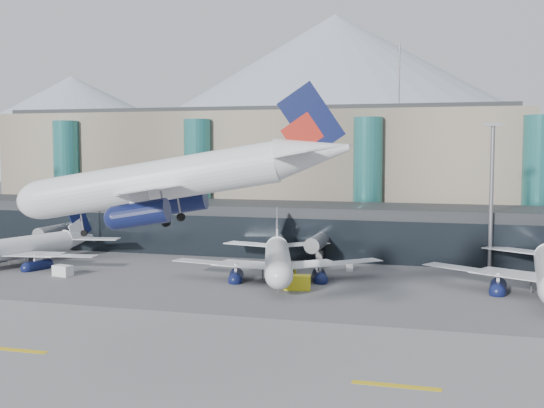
{
  "coord_description": "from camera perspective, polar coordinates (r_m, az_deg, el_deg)",
  "views": [
    {
      "loc": [
        25.5,
        -75.26,
        21.33
      ],
      "look_at": [
        -4.9,
        32.0,
        12.12
      ],
      "focal_mm": 45.0,
      "sensor_mm": 36.0,
      "label": 1
    }
  ],
  "objects": [
    {
      "name": "ground",
      "position": [
        82.28,
        -2.84,
        -10.31
      ],
      "size": [
        900.0,
        900.0,
        0.0
      ],
      "primitive_type": "plane",
      "color": "#515154",
      "rests_on": "ground"
    },
    {
      "name": "runway_strip",
      "position": [
        68.82,
        -6.95,
        -13.35
      ],
      "size": [
        400.0,
        40.0,
        0.04
      ],
      "primitive_type": "cube",
      "color": "slate",
      "rests_on": "ground"
    },
    {
      "name": "runway_markings",
      "position": [
        68.81,
        -6.95,
        -13.33
      ],
      "size": [
        128.0,
        1.0,
        0.02
      ],
      "color": "gold",
      "rests_on": "ground"
    },
    {
      "name": "concourse",
      "position": [
        136.4,
        4.93,
        -2.18
      ],
      "size": [
        170.0,
        27.0,
        10.0
      ],
      "color": "black",
      "rests_on": "ground"
    },
    {
      "name": "terminal_main",
      "position": [
        172.91,
        -1.17,
        2.77
      ],
      "size": [
        130.0,
        30.0,
        31.0
      ],
      "color": "gray",
      "rests_on": "ground"
    },
    {
      "name": "teal_towers",
      "position": [
        154.84,
        0.65,
        2.02
      ],
      "size": [
        116.4,
        19.4,
        46.0
      ],
      "color": "#287271",
      "rests_on": "ground"
    },
    {
      "name": "mountain_ridge",
      "position": [
        456.02,
        14.74,
        7.64
      ],
      "size": [
        910.0,
        400.0,
        110.0
      ],
      "color": "gray",
      "rests_on": "ground"
    },
    {
      "name": "lightmast_mid",
      "position": [
        123.54,
        17.89,
        1.29
      ],
      "size": [
        3.0,
        1.2,
        25.6
      ],
      "color": "slate",
      "rests_on": "ground"
    },
    {
      "name": "hero_jet",
      "position": [
        70.42,
        -6.89,
        3.13
      ],
      "size": [
        37.02,
        37.21,
        12.06
      ],
      "rotation": [
        0.0,
        -0.16,
        0.11
      ],
      "color": "silver",
      "rests_on": "ground"
    },
    {
      "name": "jet_parked_left",
      "position": [
        133.51,
        -19.67,
        -2.89
      ],
      "size": [
        33.67,
        35.26,
        11.32
      ],
      "rotation": [
        0.0,
        0.0,
        1.28
      ],
      "color": "silver",
      "rests_on": "ground"
    },
    {
      "name": "jet_parked_mid",
      "position": [
        112.94,
        0.47,
        -3.88
      ],
      "size": [
        35.04,
        36.57,
        11.74
      ],
      "rotation": [
        0.0,
        0.0,
        1.85
      ],
      "color": "silver",
      "rests_on": "ground"
    },
    {
      "name": "veh_a",
      "position": [
        119.2,
        -17.11,
        -5.36
      ],
      "size": [
        3.52,
        2.46,
        1.8
      ],
      "primitive_type": "cube",
      "rotation": [
        0.0,
        0.0,
        -0.22
      ],
      "color": "silver",
      "rests_on": "ground"
    },
    {
      "name": "veh_b",
      "position": [
        114.8,
        1.47,
        -5.55
      ],
      "size": [
        1.98,
        3.05,
        1.7
      ],
      "primitive_type": "cube",
      "rotation": [
        0.0,
        0.0,
        1.63
      ],
      "color": "gold",
      "rests_on": "ground"
    },
    {
      "name": "veh_c",
      "position": [
        104.56,
        1.54,
        -6.51
      ],
      "size": [
        3.52,
        1.89,
        1.94
      ],
      "primitive_type": "cube",
      "rotation": [
        0.0,
        0.0,
        -0.01
      ],
      "color": "#49494E",
      "rests_on": "ground"
    },
    {
      "name": "veh_f",
      "position": [
        133.46,
        -19.15,
        -4.34
      ],
      "size": [
        2.68,
        3.65,
        1.82
      ],
      "primitive_type": "cube",
      "rotation": [
        0.0,
        0.0,
        1.9
      ],
      "color": "#49494E",
      "rests_on": "ground"
    },
    {
      "name": "veh_g",
      "position": [
        119.99,
        6.51,
        -5.25
      ],
      "size": [
        1.49,
        2.23,
        1.22
      ],
      "primitive_type": "cube",
      "rotation": [
        0.0,
        0.0,
        -1.44
      ],
      "color": "silver",
      "rests_on": "ground"
    },
    {
      "name": "veh_h",
      "position": [
        103.27,
        2.11,
        -6.57
      ],
      "size": [
        4.26,
        2.66,
        2.21
      ],
      "primitive_type": "cube",
      "rotation": [
        0.0,
        0.0,
        0.14
      ],
      "color": "gold",
      "rests_on": "ground"
    }
  ]
}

